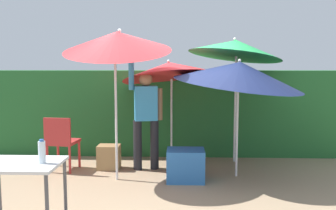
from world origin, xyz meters
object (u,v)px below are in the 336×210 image
(umbrella_rainbow, at_px, (117,41))
(chair_plastic, at_px, (61,140))
(person_vendor, at_px, (146,113))
(umbrella_orange, at_px, (239,73))
(folding_table, at_px, (20,172))
(bottle_water, at_px, (42,152))
(umbrella_navy, at_px, (236,48))
(umbrella_yellow, at_px, (170,71))
(crate_cardboard, at_px, (109,157))
(cooler_box, at_px, (186,165))

(umbrella_rainbow, height_order, chair_plastic, umbrella_rainbow)
(umbrella_rainbow, xyz_separation_m, person_vendor, (0.35, 0.56, -1.12))
(umbrella_orange, height_order, folding_table, umbrella_orange)
(person_vendor, relative_size, bottle_water, 7.83)
(person_vendor, distance_m, bottle_water, 2.50)
(umbrella_navy, bearing_deg, chair_plastic, -166.57)
(umbrella_rainbow, relative_size, umbrella_orange, 1.20)
(umbrella_yellow, distance_m, crate_cardboard, 1.83)
(umbrella_yellow, distance_m, folding_table, 3.39)
(person_vendor, distance_m, chair_plastic, 1.43)
(cooler_box, height_order, folding_table, folding_table)
(person_vendor, xyz_separation_m, chair_plastic, (-1.36, -0.15, -0.42))
(crate_cardboard, bearing_deg, person_vendor, 0.35)
(umbrella_yellow, relative_size, bottle_water, 8.33)
(umbrella_yellow, height_order, bottle_water, umbrella_yellow)
(umbrella_rainbow, distance_m, umbrella_navy, 2.17)
(umbrella_rainbow, height_order, umbrella_orange, umbrella_rainbow)
(chair_plastic, relative_size, folding_table, 1.11)
(umbrella_orange, height_order, crate_cardboard, umbrella_orange)
(chair_plastic, height_order, folding_table, chair_plastic)
(chair_plastic, distance_m, bottle_water, 2.32)
(crate_cardboard, bearing_deg, umbrella_yellow, 29.93)
(umbrella_yellow, xyz_separation_m, cooler_box, (0.27, -1.15, -1.39))
(umbrella_yellow, bearing_deg, umbrella_orange, -39.25)
(umbrella_rainbow, distance_m, crate_cardboard, 1.95)
(umbrella_yellow, relative_size, crate_cardboard, 5.01)
(chair_plastic, relative_size, cooler_box, 1.60)
(folding_table, relative_size, bottle_water, 3.33)
(umbrella_orange, bearing_deg, umbrella_navy, 85.26)
(folding_table, bearing_deg, crate_cardboard, 80.22)
(umbrella_rainbow, xyz_separation_m, umbrella_orange, (1.80, 0.25, -0.46))
(bottle_water, bearing_deg, umbrella_orange, 42.71)
(chair_plastic, distance_m, crate_cardboard, 0.82)
(umbrella_rainbow, distance_m, person_vendor, 1.30)
(umbrella_rainbow, bearing_deg, cooler_box, -1.28)
(umbrella_rainbow, distance_m, cooler_box, 2.07)
(umbrella_yellow, xyz_separation_m, person_vendor, (-0.38, -0.57, -0.69))
(cooler_box, relative_size, bottle_water, 2.31)
(umbrella_rainbow, xyz_separation_m, cooler_box, (1.00, -0.02, -1.82))
(umbrella_yellow, relative_size, umbrella_navy, 0.86)
(cooler_box, xyz_separation_m, bottle_water, (-1.44, -1.79, 0.62))
(cooler_box, bearing_deg, folding_table, -133.19)
(umbrella_orange, distance_m, person_vendor, 1.62)
(umbrella_yellow, distance_m, person_vendor, 0.97)
(folding_table, bearing_deg, person_vendor, 66.53)
(umbrella_navy, bearing_deg, person_vendor, -160.48)
(cooler_box, distance_m, bottle_water, 2.38)
(umbrella_rainbow, bearing_deg, umbrella_yellow, 57.13)
(umbrella_orange, xyz_separation_m, person_vendor, (-1.45, 0.30, -0.66))
(umbrella_rainbow, xyz_separation_m, folding_table, (-0.67, -1.80, -1.40))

